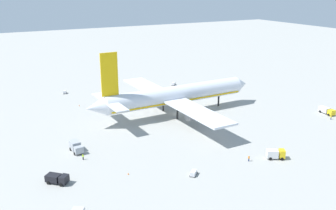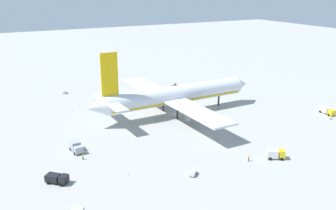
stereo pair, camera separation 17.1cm
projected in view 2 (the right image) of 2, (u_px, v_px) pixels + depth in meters
ground_plane at (177, 114)px, 144.10m from camera, size 600.00×600.00×0.00m
airliner at (174, 95)px, 141.22m from camera, size 69.14×68.30×25.88m
service_truck_1 at (327, 111)px, 143.47m from camera, size 2.99×6.94×2.32m
service_truck_2 at (57, 178)px, 93.46m from camera, size 5.72×5.68×2.36m
service_truck_3 at (76, 146)px, 111.09m from camera, size 3.15×6.14×3.02m
service_truck_4 at (275, 154)px, 106.45m from camera, size 5.46×4.44×2.78m
baggage_cart_0 at (193, 173)px, 97.58m from camera, size 3.12×3.05×1.18m
baggage_cart_1 at (65, 92)px, 170.38m from camera, size 2.17×2.89×1.33m
baggage_cart_2 at (174, 84)px, 184.56m from camera, size 2.97×2.91×1.33m
ground_worker_0 at (83, 157)px, 106.14m from camera, size 0.53×0.53×1.73m
ground_worker_1 at (331, 117)px, 137.59m from camera, size 0.43×0.43×1.68m
ground_worker_2 at (249, 158)px, 105.12m from camera, size 0.47×0.47×1.72m
traffic_cone_0 at (128, 173)px, 98.00m from camera, size 0.36×0.36×0.55m
traffic_cone_1 at (210, 82)px, 188.65m from camera, size 0.36×0.36×0.55m
traffic_cone_2 at (79, 105)px, 153.19m from camera, size 0.36×0.36×0.55m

